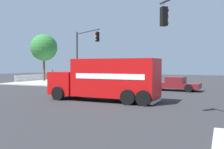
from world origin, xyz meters
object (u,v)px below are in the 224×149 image
at_px(traffic_light_secondary, 83,49).
at_px(pickup_maroon, 174,83).
at_px(shade_tree_near, 44,47).
at_px(traffic_light_primary, 201,28).
at_px(pedestrian_near_corner, 53,75).
at_px(delivery_truck, 107,79).

xyz_separation_m(traffic_light_secondary, pickup_maroon, (-1.37, 9.55, -3.53)).
bearing_deg(shade_tree_near, traffic_light_primary, 48.30).
relative_size(traffic_light_primary, pedestrian_near_corner, 3.50).
relative_size(pedestrian_near_corner, shade_tree_near, 0.23).
height_order(pedestrian_near_corner, shade_tree_near, shade_tree_near).
relative_size(delivery_truck, traffic_light_secondary, 1.31).
height_order(delivery_truck, pedestrian_near_corner, delivery_truck).
xyz_separation_m(traffic_light_primary, pedestrian_near_corner, (-21.74, -22.80, -2.94)).
relative_size(traffic_light_primary, traffic_light_secondary, 0.94).
height_order(delivery_truck, pickup_maroon, delivery_truck).
bearing_deg(delivery_truck, pedestrian_near_corner, -134.27).
bearing_deg(traffic_light_secondary, pedestrian_near_corner, -128.53).
distance_m(pickup_maroon, shade_tree_near, 21.94).
bearing_deg(pickup_maroon, shade_tree_near, -106.57).
bearing_deg(delivery_truck, traffic_light_secondary, -141.21).
relative_size(delivery_truck, shade_tree_near, 1.14).
bearing_deg(pickup_maroon, traffic_light_primary, 13.22).
height_order(pickup_maroon, shade_tree_near, shade_tree_near).
distance_m(traffic_light_primary, traffic_light_secondary, 19.28).
relative_size(delivery_truck, pedestrian_near_corner, 4.86).
bearing_deg(delivery_truck, pickup_maroon, 161.24).
bearing_deg(shade_tree_near, delivery_truck, 48.45).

